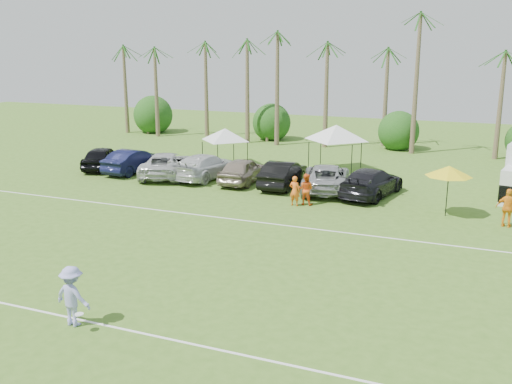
% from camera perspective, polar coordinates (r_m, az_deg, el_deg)
% --- Properties ---
extents(field_lines, '(80.00, 12.10, 0.01)m').
position_cam_1_polar(field_lines, '(24.86, -11.18, -6.03)').
color(field_lines, white).
rests_on(field_lines, ground).
extents(palm_tree_0, '(2.40, 2.40, 8.90)m').
position_cam_1_polar(palm_tree_0, '(60.57, -13.49, 12.87)').
color(palm_tree_0, brown).
rests_on(palm_tree_0, ground).
extents(palm_tree_1, '(2.40, 2.40, 9.90)m').
position_cam_1_polar(palm_tree_1, '(57.81, -9.39, 13.88)').
color(palm_tree_1, brown).
rests_on(palm_tree_1, ground).
extents(palm_tree_2, '(2.40, 2.40, 10.90)m').
position_cam_1_polar(palm_tree_2, '(55.37, -4.85, 14.90)').
color(palm_tree_2, brown).
rests_on(palm_tree_2, ground).
extents(palm_tree_3, '(2.40, 2.40, 11.90)m').
position_cam_1_polar(palm_tree_3, '(53.69, -0.91, 15.88)').
color(palm_tree_3, brown).
rests_on(palm_tree_3, ground).
extents(palm_tree_4, '(2.40, 2.40, 8.90)m').
position_cam_1_polar(palm_tree_4, '(52.24, 3.24, 13.07)').
color(palm_tree_4, brown).
rests_on(palm_tree_4, ground).
extents(palm_tree_5, '(2.40, 2.40, 9.90)m').
position_cam_1_polar(palm_tree_5, '(51.06, 7.63, 13.93)').
color(palm_tree_5, brown).
rests_on(palm_tree_5, ground).
extents(palm_tree_6, '(2.40, 2.40, 10.90)m').
position_cam_1_polar(palm_tree_6, '(50.19, 12.23, 14.72)').
color(palm_tree_6, brown).
rests_on(palm_tree_6, ground).
extents(palm_tree_7, '(2.40, 2.40, 11.90)m').
position_cam_1_polar(palm_tree_7, '(49.64, 16.99, 15.42)').
color(palm_tree_7, brown).
rests_on(palm_tree_7, ground).
extents(palm_tree_8, '(2.40, 2.40, 8.90)m').
position_cam_1_polar(palm_tree_8, '(49.36, 22.67, 11.97)').
color(palm_tree_8, brown).
rests_on(palm_tree_8, ground).
extents(bush_tree_0, '(4.00, 4.00, 4.00)m').
position_cam_1_polar(bush_tree_0, '(60.09, -10.27, 7.58)').
color(bush_tree_0, brown).
rests_on(bush_tree_0, ground).
extents(bush_tree_1, '(4.00, 4.00, 4.00)m').
position_cam_1_polar(bush_tree_1, '(54.26, 1.50, 7.11)').
color(bush_tree_1, brown).
rests_on(bush_tree_1, ground).
extents(bush_tree_2, '(4.00, 4.00, 4.00)m').
position_cam_1_polar(bush_tree_2, '(51.28, 14.21, 6.27)').
color(bush_tree_2, brown).
rests_on(bush_tree_2, ground).
extents(sideline_player_a, '(0.64, 0.45, 1.68)m').
position_cam_1_polar(sideline_player_a, '(31.50, 3.90, 0.12)').
color(sideline_player_a, orange).
rests_on(sideline_player_a, ground).
extents(sideline_player_b, '(0.87, 0.69, 1.77)m').
position_cam_1_polar(sideline_player_b, '(31.72, 5.00, 0.27)').
color(sideline_player_b, '#EE591A').
rests_on(sideline_player_b, ground).
extents(sideline_player_c, '(1.19, 0.68, 1.91)m').
position_cam_1_polar(sideline_player_c, '(30.22, 23.89, -1.48)').
color(sideline_player_c, orange).
rests_on(sideline_player_c, ground).
extents(canopy_tent_left, '(3.92, 3.92, 3.18)m').
position_cam_1_polar(canopy_tent_left, '(42.44, -3.12, 6.37)').
color(canopy_tent_left, black).
rests_on(canopy_tent_left, ground).
extents(canopy_tent_right, '(4.68, 4.68, 3.79)m').
position_cam_1_polar(canopy_tent_right, '(40.72, 8.05, 6.66)').
color(canopy_tent_right, black).
rests_on(canopy_tent_right, ground).
extents(market_umbrella, '(2.39, 2.39, 2.66)m').
position_cam_1_polar(market_umbrella, '(30.75, 18.74, 2.00)').
color(market_umbrella, black).
rests_on(market_umbrella, ground).
extents(frisbee_player, '(1.31, 0.87, 1.95)m').
position_cam_1_polar(frisbee_player, '(18.95, -17.88, -9.88)').
color(frisbee_player, '#9C9CDE').
rests_on(frisbee_player, ground).
extents(parked_car_0, '(3.40, 5.22, 1.65)m').
position_cam_1_polar(parked_car_0, '(42.58, -15.11, 3.34)').
color(parked_car_0, black).
rests_on(parked_car_0, ground).
extents(parked_car_1, '(2.16, 5.14, 1.65)m').
position_cam_1_polar(parked_car_1, '(40.82, -12.14, 3.06)').
color(parked_car_1, '#0F1233').
rests_on(parked_car_1, ground).
extents(parked_car_2, '(4.46, 6.50, 1.65)m').
position_cam_1_polar(parked_car_2, '(39.15, -8.95, 2.74)').
color(parked_car_2, '#B9B9B9').
rests_on(parked_car_2, ground).
extents(parked_car_3, '(3.01, 5.94, 1.65)m').
position_cam_1_polar(parked_car_3, '(38.19, -5.02, 2.57)').
color(parked_car_3, silver).
rests_on(parked_car_3, ground).
extents(parked_car_4, '(2.08, 4.90, 1.65)m').
position_cam_1_polar(parked_car_4, '(36.82, -1.32, 2.18)').
color(parked_car_4, gray).
rests_on(parked_car_4, ground).
extents(parked_car_5, '(1.85, 5.05, 1.65)m').
position_cam_1_polar(parked_car_5, '(35.78, 2.74, 1.82)').
color(parked_car_5, black).
rests_on(parked_car_5, ground).
extents(parked_car_6, '(4.00, 6.41, 1.65)m').
position_cam_1_polar(parked_car_6, '(34.98, 7.04, 1.44)').
color(parked_car_6, '#939496').
rests_on(parked_car_6, ground).
extents(parked_car_7, '(3.37, 6.03, 1.65)m').
position_cam_1_polar(parked_car_7, '(34.20, 11.45, 0.97)').
color(parked_car_7, black).
rests_on(parked_car_7, ground).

